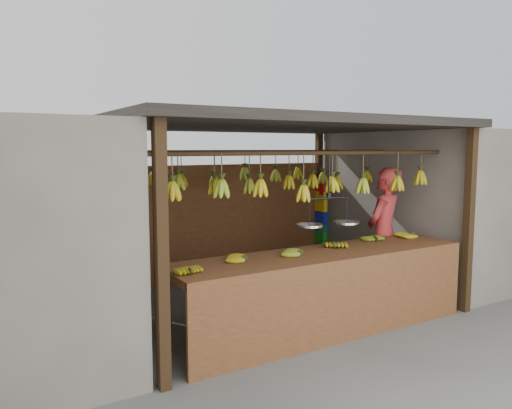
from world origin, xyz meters
TOP-DOWN VIEW (x-y plane):
  - ground at (0.00, 0.00)m, footprint 80.00×80.00m
  - stall at (0.00, 0.33)m, footprint 4.30×3.30m
  - neighbor_right at (3.60, 0.00)m, footprint 3.00×3.00m
  - counter at (0.02, -1.23)m, footprint 3.60×0.82m
  - hanging_bananas at (-0.01, -0.01)m, footprint 3.60×2.25m
  - balance_scale at (0.18, -1.00)m, footprint 0.79×0.33m
  - vendor at (1.47, -0.60)m, footprint 0.77×0.65m
  - bag_bundles at (1.94, 1.35)m, footprint 0.08×0.26m

SIDE VIEW (x-z plane):
  - ground at x=0.00m, z-range 0.00..0.00m
  - counter at x=0.02m, z-range 0.23..1.19m
  - vendor at x=1.47m, z-range 0.00..1.80m
  - bag_bundles at x=1.94m, z-range 0.39..1.58m
  - neighbor_right at x=3.60m, z-range 0.00..2.30m
  - balance_scale at x=0.18m, z-range 0.82..1.64m
  - hanging_bananas at x=-0.01m, z-range 1.42..1.82m
  - stall at x=0.00m, z-range 0.77..3.17m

